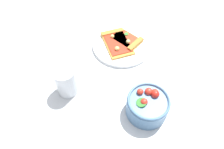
% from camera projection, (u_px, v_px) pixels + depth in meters
% --- Properties ---
extents(ground_plane, '(2.40, 2.40, 0.00)m').
position_uv_depth(ground_plane, '(124.00, 55.00, 0.83)').
color(ground_plane, silver).
rests_on(ground_plane, ground).
extents(plate, '(0.24, 0.24, 0.01)m').
position_uv_depth(plate, '(122.00, 44.00, 0.86)').
color(plate, white).
rests_on(plate, ground_plane).
extents(pizza_slice_near, '(0.16, 0.18, 0.02)m').
position_uv_depth(pizza_slice_near, '(116.00, 42.00, 0.85)').
color(pizza_slice_near, gold).
rests_on(pizza_slice_near, plate).
extents(pizza_slice_far, '(0.09, 0.13, 0.02)m').
position_uv_depth(pizza_slice_far, '(128.00, 40.00, 0.85)').
color(pizza_slice_far, '#E5B256').
rests_on(pizza_slice_far, plate).
extents(salad_bowl, '(0.13, 0.13, 0.09)m').
position_uv_depth(salad_bowl, '(147.00, 105.00, 0.66)').
color(salad_bowl, '#4C7299').
rests_on(salad_bowl, ground_plane).
extents(soda_glass, '(0.07, 0.07, 0.11)m').
position_uv_depth(soda_glass, '(66.00, 81.00, 0.69)').
color(soda_glass, silver).
rests_on(soda_glass, ground_plane).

